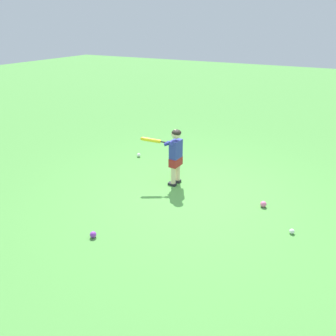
{
  "coord_description": "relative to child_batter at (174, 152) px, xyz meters",
  "views": [
    {
      "loc": [
        -2.04,
        4.66,
        2.83
      ],
      "look_at": [
        0.46,
        0.02,
        0.45
      ],
      "focal_mm": 34.75,
      "sensor_mm": 36.0,
      "label": 1
    }
  ],
  "objects": [
    {
      "name": "ground_plane",
      "position": [
        -0.49,
        0.27,
        -0.65
      ],
      "size": [
        40.0,
        40.0,
        0.0
      ],
      "primitive_type": "plane",
      "color": "#519942"
    },
    {
      "name": "child_batter",
      "position": [
        0.0,
        0.0,
        0.0
      ],
      "size": [
        0.73,
        0.39,
        1.08
      ],
      "color": "#232328",
      "rests_on": "ground"
    },
    {
      "name": "play_ball_midfield",
      "position": [
        0.24,
        2.06,
        -0.6
      ],
      "size": [
        0.1,
        0.1,
        0.1
      ],
      "primitive_type": "sphere",
      "color": "purple",
      "rests_on": "ground"
    },
    {
      "name": "play_ball_by_bucket",
      "position": [
        -2.26,
        0.61,
        -0.61
      ],
      "size": [
        0.08,
        0.08,
        0.08
      ],
      "primitive_type": "sphere",
      "color": "white",
      "rests_on": "ground"
    },
    {
      "name": "play_ball_center_lawn",
      "position": [
        1.33,
        -0.82,
        -0.61
      ],
      "size": [
        0.09,
        0.09,
        0.09
      ],
      "primitive_type": "sphere",
      "color": "white",
      "rests_on": "ground"
    },
    {
      "name": "play_ball_behind_batter",
      "position": [
        -1.71,
        0.05,
        -0.6
      ],
      "size": [
        0.1,
        0.1,
        0.1
      ],
      "primitive_type": "sphere",
      "color": "pink",
      "rests_on": "ground"
    }
  ]
}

